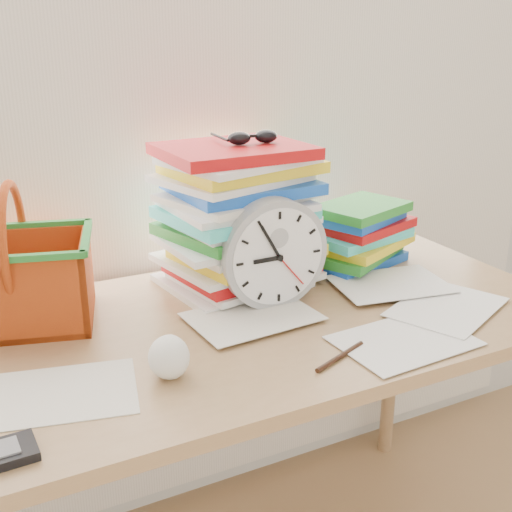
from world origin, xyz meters
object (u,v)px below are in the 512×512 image
clock (273,254)px  basket (16,256)px  paper_stack (238,217)px  book_stack (361,234)px  desk (250,348)px

clock → basket: bearing=162.4°
paper_stack → book_stack: (0.34, -0.02, -0.08)m
paper_stack → book_stack: size_ratio=1.26×
desk → clock: bearing=24.5°
book_stack → basket: basket is taller
desk → paper_stack: paper_stack is taller
desk → basket: bearing=155.8°
desk → basket: basket is taller
paper_stack → basket: size_ratio=1.19×
paper_stack → basket: 0.49m
clock → basket: size_ratio=0.83×
desk → basket: size_ratio=4.75×
clock → basket: basket is taller
book_stack → paper_stack: bearing=176.8°
basket → clock: bearing=-2.3°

